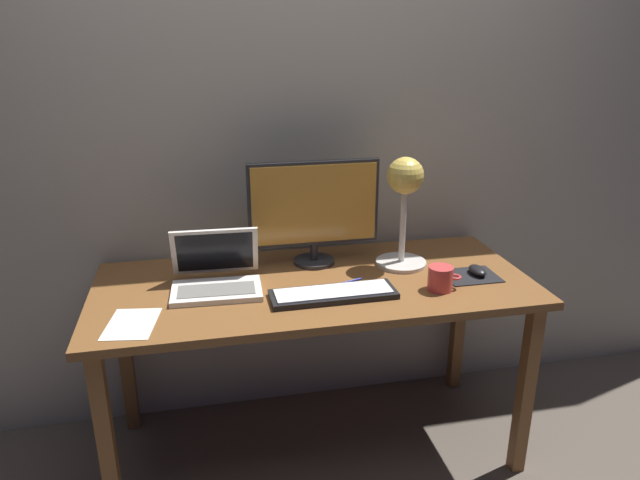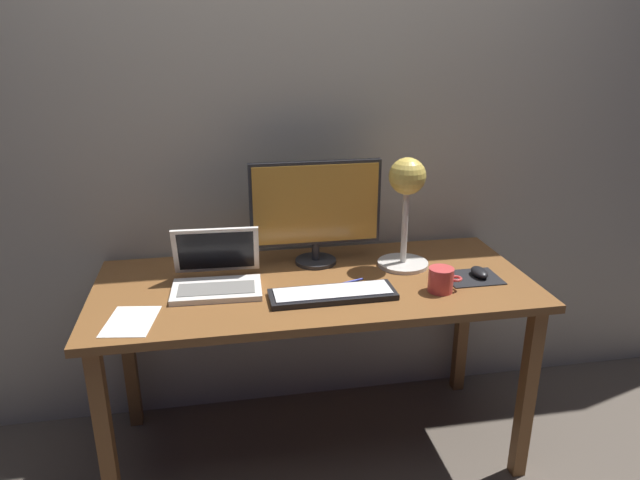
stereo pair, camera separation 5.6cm
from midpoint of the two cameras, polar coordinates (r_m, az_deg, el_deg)
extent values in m
plane|color=brown|center=(2.53, 0.20, -19.61)|extent=(4.80, 4.80, 0.00)
cube|color=#B2A893|center=(2.37, -1.58, 12.36)|extent=(4.80, 0.06, 2.60)
cube|color=brown|center=(2.14, 0.23, -4.48)|extent=(1.60, 0.70, 0.03)
cube|color=brown|center=(2.09, -19.64, -18.33)|extent=(0.05, 0.05, 0.71)
cube|color=brown|center=(2.33, 20.40, -14.07)|extent=(0.05, 0.05, 0.71)
cube|color=brown|center=(2.57, -17.78, -10.40)|extent=(0.05, 0.05, 0.71)
cube|color=brown|center=(2.77, 14.44, -7.75)|extent=(0.05, 0.05, 0.71)
cylinder|color=#28282B|center=(2.30, 0.26, -2.08)|extent=(0.16, 0.16, 0.01)
cylinder|color=#28282B|center=(2.29, 0.26, -1.12)|extent=(0.03, 0.03, 0.07)
cube|color=#28282B|center=(2.23, 0.27, 3.66)|extent=(0.51, 0.03, 0.33)
cube|color=gold|center=(2.21, 0.35, 3.54)|extent=(0.48, 0.00, 0.30)
cube|color=black|center=(2.01, 2.04, -5.40)|extent=(0.44, 0.15, 0.02)
cube|color=silver|center=(2.01, 2.05, -5.09)|extent=(0.41, 0.12, 0.01)
cube|color=silver|center=(2.08, -9.39, -4.86)|extent=(0.32, 0.21, 0.02)
cube|color=slate|center=(2.06, -9.41, -4.75)|extent=(0.27, 0.12, 0.00)
cube|color=silver|center=(2.15, -9.49, -0.98)|extent=(0.32, 0.08, 0.19)
cube|color=black|center=(2.15, -9.49, -0.98)|extent=(0.28, 0.07, 0.16)
cylinder|color=beige|center=(2.31, 8.85, -2.32)|extent=(0.20, 0.20, 0.01)
cylinder|color=silver|center=(2.25, 9.07, 1.61)|extent=(0.02, 0.02, 0.32)
sphere|color=gold|center=(2.20, 9.34, 6.23)|extent=(0.14, 0.14, 0.14)
sphere|color=#FFEAB2|center=(2.20, 9.37, 5.28)|extent=(0.05, 0.05, 0.05)
cube|color=black|center=(2.25, 15.49, -3.60)|extent=(0.20, 0.16, 0.00)
ellipsoid|color=black|center=(2.26, 16.14, -3.07)|extent=(0.06, 0.10, 0.03)
cylinder|color=#CC3F3F|center=(2.09, 12.58, -3.85)|extent=(0.09, 0.09, 0.09)
torus|color=#CC3F3F|center=(2.11, 13.99, -3.72)|extent=(0.05, 0.05, 0.01)
cube|color=white|center=(1.94, -17.38, -7.66)|extent=(0.18, 0.23, 0.00)
cylinder|color=#2633A5|center=(2.12, 3.40, -4.22)|extent=(0.13, 0.05, 0.01)
camera|label=1|loc=(0.03, -89.21, 0.28)|focal=32.44mm
camera|label=2|loc=(0.03, 90.79, -0.28)|focal=32.44mm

